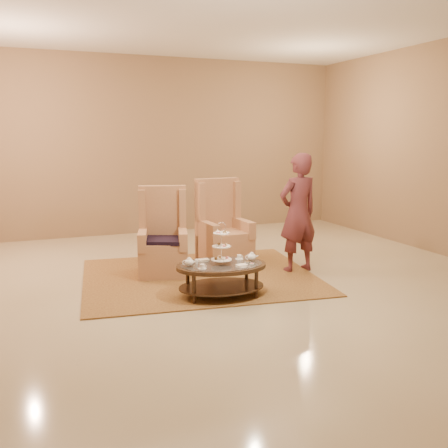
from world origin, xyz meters
name	(u,v)px	position (x,y,z in m)	size (l,w,h in m)	color
ground	(225,285)	(0.00, 0.00, 0.00)	(8.00, 8.00, 0.00)	#C0B28E
ceiling	(225,285)	(0.00, 0.00, 0.00)	(8.00, 8.00, 0.02)	silver
wall_back	(152,146)	(0.00, 4.00, 1.75)	(8.00, 0.04, 3.50)	#8C6D4C
rug	(200,276)	(-0.18, 0.50, 0.01)	(3.48, 3.01, 0.02)	olive
tea_table	(221,270)	(-0.21, -0.41, 0.34)	(1.20, 0.90, 0.94)	black
armchair_left	(163,245)	(-0.61, 0.87, 0.42)	(0.83, 0.85, 1.25)	tan
armchair_right	(222,235)	(0.40, 1.14, 0.44)	(0.75, 0.77, 1.31)	tan
person	(298,213)	(1.25, 0.29, 0.86)	(0.68, 0.49, 1.73)	#5C272B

